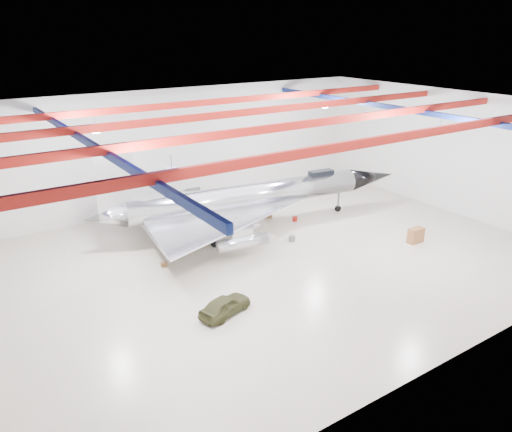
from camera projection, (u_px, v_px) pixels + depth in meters
floor at (269, 259)px, 37.00m from camera, size 40.00×40.00×0.00m
wall_back at (178, 148)px, 46.73m from camera, size 40.00×0.00×40.00m
wall_right at (449, 151)px, 45.44m from camera, size 0.00×30.00×30.00m
ceiling at (271, 109)px, 33.11m from camera, size 40.00×40.00×0.00m
ceiling_structure at (271, 119)px, 33.35m from camera, size 39.50×29.50×1.08m
jet_aircraft at (248, 199)px, 41.87m from camera, size 28.66×18.48×7.83m
jeep at (225, 305)px, 29.66m from camera, size 3.78×2.38×1.20m
desk at (416, 235)px, 39.62m from camera, size 1.34×0.68×1.22m
crate_ply at (164, 264)px, 35.78m from camera, size 0.51×0.44×0.31m
toolbox_red at (208, 220)px, 44.06m from camera, size 0.51×0.43×0.33m
engine_drum at (292, 238)px, 40.01m from camera, size 0.64×0.64×0.45m
parts_bin at (269, 215)px, 44.96m from camera, size 0.73×0.67×0.41m
crate_small at (159, 238)px, 40.30m from camera, size 0.38×0.32×0.24m
tool_chest at (295, 219)px, 44.15m from camera, size 0.56×0.56×0.40m
oil_barrel at (236, 227)px, 42.32m from camera, size 0.68×0.58×0.42m
spares_box at (247, 211)px, 46.09m from camera, size 0.54×0.54×0.37m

